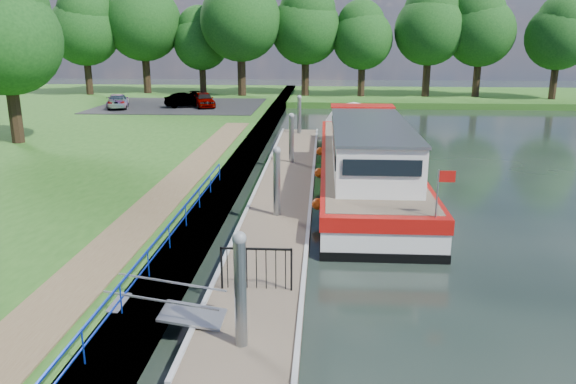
# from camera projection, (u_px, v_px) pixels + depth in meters

# --- Properties ---
(ground) EXTENTS (160.00, 160.00, 0.00)m
(ground) POSITION_uv_depth(u_px,v_px,m) (245.00, 349.00, 12.52)
(ground) COLOR black
(ground) RESTS_ON ground
(bank_edge) EXTENTS (1.10, 90.00, 0.78)m
(bank_edge) POSITION_uv_depth(u_px,v_px,m) (236.00, 173.00, 26.99)
(bank_edge) COLOR #473D2D
(bank_edge) RESTS_ON ground
(far_bank) EXTENTS (60.00, 18.00, 0.60)m
(far_bank) POSITION_uv_depth(u_px,v_px,m) (419.00, 97.00, 61.68)
(far_bank) COLOR #225017
(far_bank) RESTS_ON ground
(footpath) EXTENTS (1.60, 40.00, 0.05)m
(footpath) POSITION_uv_depth(u_px,v_px,m) (155.00, 206.00, 20.26)
(footpath) COLOR brown
(footpath) RESTS_ON riverbank
(carpark) EXTENTS (14.00, 12.00, 0.06)m
(carpark) POSITION_uv_depth(u_px,v_px,m) (181.00, 106.00, 49.51)
(carpark) COLOR black
(carpark) RESTS_ON riverbank
(blue_fence) EXTENTS (0.04, 18.04, 0.72)m
(blue_fence) POSITION_uv_depth(u_px,v_px,m) (159.00, 243.00, 15.22)
(blue_fence) COLOR #0C2DBF
(blue_fence) RESTS_ON riverbank
(pontoon) EXTENTS (2.50, 30.00, 0.56)m
(pontoon) POSITION_uv_depth(u_px,v_px,m) (285.00, 188.00, 24.96)
(pontoon) COLOR brown
(pontoon) RESTS_ON ground
(mooring_piles) EXTENTS (0.30, 27.30, 3.55)m
(mooring_piles) POSITION_uv_depth(u_px,v_px,m) (285.00, 164.00, 24.67)
(mooring_piles) COLOR gray
(mooring_piles) RESTS_ON ground
(gangway) EXTENTS (2.58, 1.00, 0.92)m
(gangway) POSITION_uv_depth(u_px,v_px,m) (168.00, 310.00, 12.94)
(gangway) COLOR #A5A8AD
(gangway) RESTS_ON ground
(gate_panel) EXTENTS (1.85, 0.05, 1.15)m
(gate_panel) POSITION_uv_depth(u_px,v_px,m) (256.00, 262.00, 14.32)
(gate_panel) COLOR black
(gate_panel) RESTS_ON ground
(barge) EXTENTS (4.36, 21.15, 4.78)m
(barge) POSITION_uv_depth(u_px,v_px,m) (364.00, 158.00, 26.95)
(barge) COLOR black
(barge) RESTS_ON ground
(horizon_trees) EXTENTS (54.38, 10.03, 12.87)m
(horizon_trees) POSITION_uv_depth(u_px,v_px,m) (294.00, 24.00, 57.28)
(horizon_trees) COLOR #332316
(horizon_trees) RESTS_ON ground
(bank_tree_a) EXTENTS (6.12, 6.12, 9.72)m
(bank_tree_a) POSITION_uv_depth(u_px,v_px,m) (5.00, 30.00, 30.93)
(bank_tree_a) COLOR #332316
(bank_tree_a) RESTS_ON riverbank
(car_a) EXTENTS (2.82, 4.07, 1.29)m
(car_a) POSITION_uv_depth(u_px,v_px,m) (204.00, 100.00, 48.01)
(car_a) COLOR #999999
(car_a) RESTS_ON carpark
(car_b) EXTENTS (3.88, 2.55, 1.21)m
(car_b) POSITION_uv_depth(u_px,v_px,m) (186.00, 100.00, 47.97)
(car_b) COLOR #999999
(car_b) RESTS_ON carpark
(car_c) EXTENTS (2.71, 4.41, 1.19)m
(car_c) POSITION_uv_depth(u_px,v_px,m) (118.00, 101.00, 47.38)
(car_c) COLOR #999999
(car_c) RESTS_ON carpark
(car_d) EXTENTS (1.97, 3.90, 1.06)m
(car_d) POSITION_uv_depth(u_px,v_px,m) (194.00, 97.00, 51.14)
(car_d) COLOR #999999
(car_d) RESTS_ON carpark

